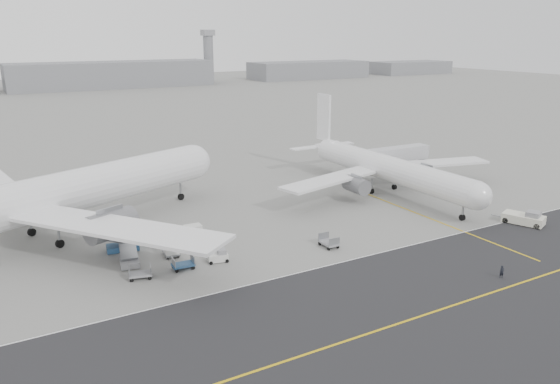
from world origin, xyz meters
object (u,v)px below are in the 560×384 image
control_tower (208,55)px  jet_bridge (395,156)px  airliner_a (43,198)px  ground_crew_a (502,272)px  airliner_b (385,167)px  pushback_tug (525,218)px

control_tower → jet_bridge: bearing=-103.7°
airliner_a → ground_crew_a: airliner_a is taller
ground_crew_a → airliner_a: bearing=159.1°
airliner_b → control_tower: bearing=74.5°
control_tower → airliner_a: bearing=-117.6°
control_tower → ground_crew_a: (-78.68, -280.83, -15.44)m
airliner_a → airliner_b: size_ratio=1.28×
pushback_tug → airliner_a: bearing=133.9°
control_tower → ground_crew_a: control_tower is taller
pushback_tug → jet_bridge: jet_bridge is taller
airliner_b → pushback_tug: 26.50m
pushback_tug → airliner_b: bearing=84.0°
airliner_b → jet_bridge: bearing=39.4°
control_tower → jet_bridge: size_ratio=1.79×
control_tower → airliner_b: (-66.31, -244.07, -11.49)m
airliner_a → ground_crew_a: (46.58, -41.07, -5.60)m
jet_bridge → ground_crew_a: 48.84m
jet_bridge → airliner_b: bearing=-139.0°
airliner_b → jet_bridge: airliner_b is taller
airliner_a → jet_bridge: 67.67m
control_tower → jet_bridge: control_tower is taller
jet_bridge → ground_crew_a: bearing=-114.3°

